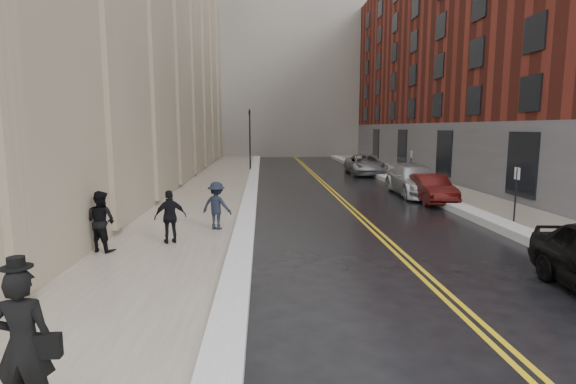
{
  "coord_description": "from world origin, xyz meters",
  "views": [
    {
      "loc": [
        -1.55,
        -8.08,
        3.71
      ],
      "look_at": [
        -0.72,
        6.46,
        1.6
      ],
      "focal_mm": 28.0,
      "sensor_mm": 36.0,
      "label": 1
    }
  ],
  "objects": [
    {
      "name": "ground",
      "position": [
        0.0,
        0.0,
        0.0
      ],
      "size": [
        160.0,
        160.0,
        0.0
      ],
      "primitive_type": "plane",
      "color": "black",
      "rests_on": "ground"
    },
    {
      "name": "sidewalk_left",
      "position": [
        -4.5,
        16.0,
        0.07
      ],
      "size": [
        4.0,
        64.0,
        0.15
      ],
      "primitive_type": "cube",
      "color": "gray",
      "rests_on": "ground"
    },
    {
      "name": "sidewalk_right",
      "position": [
        9.0,
        16.0,
        0.07
      ],
      "size": [
        3.0,
        64.0,
        0.15
      ],
      "primitive_type": "cube",
      "color": "gray",
      "rests_on": "ground"
    },
    {
      "name": "lane_stripe_a",
      "position": [
        2.38,
        16.0,
        0.0
      ],
      "size": [
        0.12,
        64.0,
        0.01
      ],
      "primitive_type": "cube",
      "color": "gold",
      "rests_on": "ground"
    },
    {
      "name": "lane_stripe_b",
      "position": [
        2.62,
        16.0,
        0.0
      ],
      "size": [
        0.12,
        64.0,
        0.01
      ],
      "primitive_type": "cube",
      "color": "gold",
      "rests_on": "ground"
    },
    {
      "name": "snow_ridge_left",
      "position": [
        -2.2,
        16.0,
        0.13
      ],
      "size": [
        0.7,
        60.8,
        0.26
      ],
      "primitive_type": "cube",
      "color": "white",
      "rests_on": "ground"
    },
    {
      "name": "snow_ridge_right",
      "position": [
        7.15,
        16.0,
        0.15
      ],
      "size": [
        0.85,
        60.8,
        0.3
      ],
      "primitive_type": "cube",
      "color": "white",
      "rests_on": "ground"
    },
    {
      "name": "building_right",
      "position": [
        17.5,
        23.0,
        9.0
      ],
      "size": [
        14.0,
        50.0,
        18.0
      ],
      "primitive_type": "cube",
      "color": "maroon",
      "rests_on": "ground"
    },
    {
      "name": "tower_far_right",
      "position": [
        14.0,
        66.0,
        22.0
      ],
      "size": [
        22.0,
        18.0,
        44.0
      ],
      "primitive_type": "cube",
      "color": "slate",
      "rests_on": "ground"
    },
    {
      "name": "traffic_signal",
      "position": [
        -2.6,
        30.0,
        3.08
      ],
      "size": [
        0.18,
        0.15,
        5.2
      ],
      "color": "black",
      "rests_on": "ground"
    },
    {
      "name": "parking_sign_near",
      "position": [
        7.9,
        8.0,
        1.36
      ],
      "size": [
        0.06,
        0.35,
        2.23
      ],
      "color": "black",
      "rests_on": "ground"
    },
    {
      "name": "parking_sign_far",
      "position": [
        7.9,
        20.0,
        1.36
      ],
      "size": [
        0.06,
        0.35,
        2.23
      ],
      "color": "black",
      "rests_on": "ground"
    },
    {
      "name": "car_maroon",
      "position": [
        6.8,
        13.58,
        0.69
      ],
      "size": [
        1.56,
        4.21,
        1.37
      ],
      "primitive_type": "imported",
      "rotation": [
        0.0,
        0.0,
        -0.02
      ],
      "color": "#440E0C",
      "rests_on": "ground"
    },
    {
      "name": "car_silver_near",
      "position": [
        6.8,
        15.93,
        0.81
      ],
      "size": [
        2.37,
        5.64,
        1.63
      ],
      "primitive_type": "imported",
      "rotation": [
        0.0,
        0.0,
        -0.02
      ],
      "color": "#B5B9BE",
      "rests_on": "ground"
    },
    {
      "name": "car_silver_far",
      "position": [
        6.53,
        26.74,
        0.79
      ],
      "size": [
        2.79,
        5.75,
        1.58
      ],
      "primitive_type": "imported",
      "rotation": [
        0.0,
        0.0,
        -0.03
      ],
      "color": "#9A9DA2",
      "rests_on": "ground"
    },
    {
      "name": "pedestrian_main",
      "position": [
        -4.43,
        -2.84,
        1.11
      ],
      "size": [
        0.72,
        0.49,
        1.93
      ],
      "primitive_type": "imported",
      "rotation": [
        0.0,
        0.0,
        3.18
      ],
      "color": "black",
      "rests_on": "sidewalk_left"
    },
    {
      "name": "pedestrian_a",
      "position": [
        -6.2,
        4.85,
        1.03
      ],
      "size": [
        1.05,
        0.96,
        1.76
      ],
      "primitive_type": "imported",
      "rotation": [
        0.0,
        0.0,
        2.72
      ],
      "color": "black",
      "rests_on": "sidewalk_left"
    },
    {
      "name": "pedestrian_b",
      "position": [
        -3.17,
        7.51,
        0.99
      ],
      "size": [
        1.23,
        0.97,
        1.68
      ],
      "primitive_type": "imported",
      "rotation": [
        0.0,
        0.0,
        2.77
      ],
      "color": "black",
      "rests_on": "sidewalk_left"
    },
    {
      "name": "pedestrian_c",
      "position": [
        -4.4,
        5.67,
        0.97
      ],
      "size": [
        1.05,
        0.72,
        1.65
      ],
      "primitive_type": "imported",
      "rotation": [
        0.0,
        0.0,
        3.5
      ],
      "color": "black",
      "rests_on": "sidewalk_left"
    }
  ]
}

